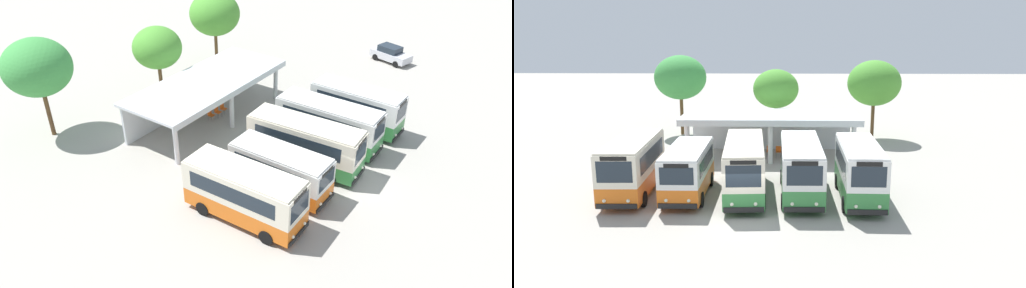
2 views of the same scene
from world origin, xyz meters
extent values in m
plane|color=#A39E93|center=(0.00, 0.00, 0.00)|extent=(180.00, 180.00, 0.00)
cylinder|color=black|center=(-5.84, 1.91, 0.45)|extent=(0.24, 0.91, 0.90)
cylinder|color=black|center=(-8.10, 1.85, 0.45)|extent=(0.24, 0.91, 0.90)
cylinder|color=black|center=(-5.95, 6.37, 0.45)|extent=(0.24, 0.91, 0.90)
cylinder|color=black|center=(-8.21, 6.32, 0.45)|extent=(0.24, 0.91, 0.90)
cube|color=orange|center=(-7.03, 4.11, 0.93)|extent=(2.54, 7.25, 1.09)
cube|color=beige|center=(-7.03, 4.11, 2.38)|extent=(2.54, 7.25, 1.82)
cube|color=beige|center=(-7.03, 4.11, 3.35)|extent=(2.46, 7.04, 0.12)
cube|color=black|center=(-6.94, 0.48, 0.52)|extent=(2.24, 0.16, 0.28)
cube|color=#1E2833|center=(-6.94, 0.53, 2.43)|extent=(1.93, 0.10, 1.18)
cube|color=black|center=(-6.94, 0.53, 3.17)|extent=(1.42, 0.08, 0.24)
cube|color=#1E2833|center=(-5.86, 4.24, 2.43)|extent=(0.18, 5.76, 1.00)
cube|color=#1E2833|center=(-8.20, 4.18, 2.43)|extent=(0.18, 5.76, 1.00)
sphere|color=#EAEACC|center=(-6.29, 0.51, 0.83)|extent=(0.20, 0.20, 0.20)
sphere|color=#EAEACC|center=(-7.59, 0.48, 0.83)|extent=(0.20, 0.20, 0.20)
cylinder|color=black|center=(-2.56, 1.84, 0.45)|extent=(0.22, 0.90, 0.90)
cylinder|color=black|center=(-4.72, 1.84, 0.45)|extent=(0.22, 0.90, 0.90)
cylinder|color=black|center=(-2.55, 5.82, 0.45)|extent=(0.22, 0.90, 0.90)
cylinder|color=black|center=(-4.70, 5.82, 0.45)|extent=(0.22, 0.90, 0.90)
cube|color=orange|center=(-3.63, 3.83, 0.89)|extent=(2.27, 6.43, 1.01)
cube|color=silver|center=(-3.63, 3.83, 2.14)|extent=(2.27, 6.43, 1.50)
cube|color=silver|center=(-3.63, 3.83, 2.95)|extent=(2.20, 6.23, 0.12)
cube|color=black|center=(-3.64, 0.59, 0.52)|extent=(2.14, 0.11, 0.28)
cube|color=#1E2833|center=(-3.64, 0.64, 2.19)|extent=(1.85, 0.06, 0.98)
cube|color=black|center=(-3.64, 0.64, 2.77)|extent=(1.35, 0.05, 0.24)
cube|color=#1E2833|center=(-2.52, 3.93, 2.19)|extent=(0.05, 5.14, 0.83)
cube|color=#1E2833|center=(-4.75, 3.93, 2.19)|extent=(0.05, 5.14, 0.83)
sphere|color=#EAEACC|center=(-3.02, 0.60, 0.83)|extent=(0.20, 0.20, 0.20)
sphere|color=#EAEACC|center=(-4.26, 0.60, 0.83)|extent=(0.20, 0.20, 0.20)
cylinder|color=black|center=(0.98, 1.67, 0.45)|extent=(0.27, 0.91, 0.90)
cylinder|color=black|center=(-1.19, 1.55, 0.45)|extent=(0.27, 0.91, 0.90)
cylinder|color=black|center=(0.71, 6.51, 0.45)|extent=(0.27, 0.91, 0.90)
cylinder|color=black|center=(-1.47, 6.39, 0.45)|extent=(0.27, 0.91, 0.90)
cube|color=#337F3D|center=(-0.24, 4.03, 0.89)|extent=(2.72, 7.93, 1.01)
cube|color=beige|center=(-0.24, 4.03, 2.31)|extent=(2.72, 7.93, 1.84)
cube|color=beige|center=(-0.24, 4.03, 3.29)|extent=(2.63, 7.69, 0.12)
cube|color=black|center=(-0.02, 0.10, 0.52)|extent=(2.17, 0.22, 0.28)
cube|color=#1E2833|center=(-0.02, 0.14, 2.36)|extent=(1.87, 0.15, 1.19)
cube|color=black|center=(-0.02, 0.14, 3.11)|extent=(1.37, 0.13, 0.24)
cube|color=#1E2833|center=(0.88, 4.19, 2.36)|extent=(0.39, 6.25, 1.01)
cube|color=#1E2833|center=(-1.38, 4.07, 2.36)|extent=(0.39, 6.25, 1.01)
sphere|color=#EAEACC|center=(0.61, 0.14, 0.83)|extent=(0.20, 0.20, 0.20)
sphere|color=#EAEACC|center=(-0.65, 0.07, 0.83)|extent=(0.20, 0.20, 0.20)
cylinder|color=black|center=(4.28, 1.68, 0.45)|extent=(0.23, 0.90, 0.90)
cylinder|color=black|center=(2.07, 1.66, 0.45)|extent=(0.23, 0.90, 0.90)
cylinder|color=black|center=(4.24, 6.42, 0.45)|extent=(0.23, 0.90, 0.90)
cylinder|color=black|center=(2.03, 6.40, 0.45)|extent=(0.23, 0.90, 0.90)
cube|color=#337F3D|center=(3.15, 4.04, 0.94)|extent=(2.38, 7.66, 1.12)
cube|color=silver|center=(3.15, 4.04, 2.33)|extent=(2.38, 7.66, 1.66)
cube|color=silver|center=(3.15, 4.04, 3.22)|extent=(2.31, 7.43, 0.12)
cube|color=black|center=(3.19, 0.19, 0.52)|extent=(2.20, 0.12, 0.28)
cube|color=#1E2833|center=(3.19, 0.24, 2.38)|extent=(1.90, 0.07, 1.08)
cube|color=black|center=(3.19, 0.24, 3.04)|extent=(1.39, 0.06, 0.24)
cube|color=#1E2833|center=(4.30, 4.15, 2.38)|extent=(0.09, 6.11, 0.91)
cube|color=#1E2833|center=(2.00, 4.13, 2.38)|extent=(0.09, 6.11, 0.91)
sphere|color=#EAEACC|center=(3.82, 0.21, 0.83)|extent=(0.20, 0.20, 0.20)
sphere|color=#EAEACC|center=(2.55, 0.20, 0.83)|extent=(0.20, 0.20, 0.20)
cylinder|color=black|center=(7.57, 1.21, 0.45)|extent=(0.24, 0.90, 0.90)
cylinder|color=black|center=(5.44, 1.25, 0.45)|extent=(0.24, 0.90, 0.90)
cylinder|color=black|center=(7.66, 5.53, 0.45)|extent=(0.24, 0.90, 0.90)
cylinder|color=black|center=(5.53, 5.58, 0.45)|extent=(0.24, 0.90, 0.90)
cube|color=#337F3D|center=(6.55, 3.39, 0.96)|extent=(2.37, 7.03, 1.15)
cube|color=white|center=(6.55, 3.39, 2.38)|extent=(2.37, 7.03, 1.71)
cube|color=white|center=(6.55, 3.39, 3.29)|extent=(2.30, 6.82, 0.12)
cube|color=black|center=(6.47, -0.13, 0.52)|extent=(2.12, 0.14, 0.28)
cube|color=#1E2833|center=(6.48, -0.08, 2.43)|extent=(1.83, 0.09, 1.11)
cube|color=black|center=(6.48, -0.08, 3.11)|extent=(1.34, 0.08, 0.24)
cube|color=#1E2833|center=(7.65, 3.47, 2.43)|extent=(0.16, 5.59, 0.94)
cube|color=#1E2833|center=(5.45, 3.52, 2.43)|extent=(0.16, 5.59, 0.94)
sphere|color=#EAEACC|center=(7.09, -0.13, 0.83)|extent=(0.20, 0.20, 0.20)
sphere|color=#EAEACC|center=(5.86, -0.11, 0.83)|extent=(0.20, 0.20, 0.20)
cylinder|color=silver|center=(-5.04, 11.27, 1.60)|extent=(0.36, 0.36, 3.20)
cylinder|color=silver|center=(1.16, 11.27, 1.60)|extent=(0.36, 0.36, 3.20)
cylinder|color=silver|center=(7.37, 11.27, 1.60)|extent=(0.36, 0.36, 3.20)
cube|color=silver|center=(1.16, 16.03, 1.60)|extent=(13.21, 0.20, 3.20)
cube|color=silver|center=(1.16, 13.55, 3.30)|extent=(13.71, 5.66, 0.20)
cube|color=silver|center=(1.16, 10.77, 3.06)|extent=(13.71, 0.10, 0.28)
cylinder|color=slate|center=(1.23, 13.08, 0.22)|extent=(0.03, 0.03, 0.44)
cylinder|color=slate|center=(0.88, 13.09, 0.22)|extent=(0.03, 0.03, 0.44)
cylinder|color=slate|center=(1.24, 13.43, 0.22)|extent=(0.03, 0.03, 0.44)
cylinder|color=slate|center=(0.89, 13.44, 0.22)|extent=(0.03, 0.03, 0.44)
cube|color=#D85919|center=(1.06, 13.26, 0.46)|extent=(0.45, 0.45, 0.04)
cube|color=#D85919|center=(1.07, 13.46, 0.66)|extent=(0.44, 0.05, 0.40)
cylinder|color=slate|center=(1.95, 12.97, 0.22)|extent=(0.03, 0.03, 0.44)
cylinder|color=slate|center=(1.60, 12.98, 0.22)|extent=(0.03, 0.03, 0.44)
cylinder|color=slate|center=(1.96, 13.32, 0.22)|extent=(0.03, 0.03, 0.44)
cylinder|color=slate|center=(1.60, 13.33, 0.22)|extent=(0.03, 0.03, 0.44)
cube|color=#D85919|center=(1.78, 13.15, 0.46)|extent=(0.45, 0.45, 0.04)
cube|color=#D85919|center=(1.78, 13.35, 0.66)|extent=(0.44, 0.05, 0.40)
cylinder|color=slate|center=(2.66, 12.95, 0.22)|extent=(0.03, 0.03, 0.44)
cylinder|color=slate|center=(2.31, 12.96, 0.22)|extent=(0.03, 0.03, 0.44)
cylinder|color=slate|center=(2.67, 13.30, 0.22)|extent=(0.03, 0.03, 0.44)
cylinder|color=slate|center=(2.32, 13.31, 0.22)|extent=(0.03, 0.03, 0.44)
cube|color=#D85919|center=(2.49, 13.13, 0.46)|extent=(0.45, 0.45, 0.04)
cube|color=#D85919|center=(2.50, 13.33, 0.66)|extent=(0.44, 0.05, 0.40)
cylinder|color=brown|center=(1.51, 19.08, 1.61)|extent=(0.32, 0.32, 3.22)
ellipsoid|color=#4C9933|center=(1.51, 19.08, 4.74)|extent=(4.05, 4.05, 3.44)
cylinder|color=brown|center=(10.41, 20.25, 1.66)|extent=(0.32, 0.32, 3.32)
ellipsoid|color=#4C9933|center=(10.41, 20.25, 5.14)|extent=(4.84, 4.84, 4.11)
cylinder|color=brown|center=(-7.51, 21.76, 1.82)|extent=(0.32, 0.32, 3.65)
ellipsoid|color=green|center=(-7.51, 21.76, 5.47)|extent=(4.87, 4.87, 4.14)
camera|label=1|loc=(-24.50, -8.89, 18.68)|focal=33.63mm
camera|label=2|loc=(1.87, -24.28, 9.79)|focal=34.33mm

